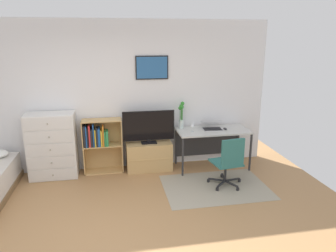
{
  "coord_description": "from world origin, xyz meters",
  "views": [
    {
      "loc": [
        0.12,
        -3.32,
        2.39
      ],
      "look_at": [
        1.02,
        1.5,
        1.01
      ],
      "focal_mm": 33.94,
      "sensor_mm": 36.0,
      "label": 1
    }
  ],
  "objects": [
    {
      "name": "wall_back_with_posters",
      "position": [
        0.01,
        2.43,
        1.35
      ],
      "size": [
        6.12,
        0.09,
        2.7
      ],
      "color": "white",
      "rests_on": "ground_plane"
    },
    {
      "name": "tv_stand",
      "position": [
        0.78,
        2.17,
        0.26
      ],
      "size": [
        0.83,
        0.41,
        0.52
      ],
      "color": "tan",
      "rests_on": "ground_plane"
    },
    {
      "name": "bookshelf",
      "position": [
        -0.1,
        2.22,
        0.59
      ],
      "size": [
        0.7,
        0.3,
        0.99
      ],
      "color": "tan",
      "rests_on": "ground_plane"
    },
    {
      "name": "desk",
      "position": [
        1.96,
        2.13,
        0.61
      ],
      "size": [
        1.33,
        0.64,
        0.74
      ],
      "color": "silver",
      "rests_on": "ground_plane"
    },
    {
      "name": "dresser",
      "position": [
        -0.9,
        2.15,
        0.57
      ],
      "size": [
        0.81,
        0.46,
        1.15
      ],
      "color": "silver",
      "rests_on": "ground_plane"
    },
    {
      "name": "laptop",
      "position": [
        1.96,
        2.14,
        0.8
      ],
      "size": [
        0.39,
        0.41,
        0.16
      ],
      "rotation": [
        0.0,
        0.0,
        -0.08
      ],
      "color": "#B7B7BC",
      "rests_on": "desk"
    },
    {
      "name": "ground_plane",
      "position": [
        0.0,
        0.0,
        0.0
      ],
      "size": [
        7.2,
        7.2,
        0.0
      ],
      "primitive_type": "plane",
      "color": "#A87A4C"
    },
    {
      "name": "computer_mouse",
      "position": [
        2.19,
        2.02,
        0.76
      ],
      "size": [
        0.06,
        0.1,
        0.03
      ],
      "primitive_type": "ellipsoid",
      "color": "#262628",
      "rests_on": "desk"
    },
    {
      "name": "bamboo_vase",
      "position": [
        1.41,
        2.27,
        1.01
      ],
      "size": [
        0.11,
        0.11,
        0.51
      ],
      "color": "silver",
      "rests_on": "desk"
    },
    {
      "name": "wine_glass",
      "position": [
        1.56,
        2.0,
        0.87
      ],
      "size": [
        0.07,
        0.07,
        0.18
      ],
      "color": "silver",
      "rests_on": "desk"
    },
    {
      "name": "office_chair",
      "position": [
        1.97,
        1.21,
        0.46
      ],
      "size": [
        0.58,
        0.58,
        0.86
      ],
      "rotation": [
        0.0,
        0.0,
        0.15
      ],
      "color": "#232326",
      "rests_on": "ground_plane"
    },
    {
      "name": "area_rug",
      "position": [
        1.76,
        1.23,
        0.0
      ],
      "size": [
        1.7,
        1.2,
        0.01
      ],
      "primitive_type": "cube",
      "color": "#9E937F",
      "rests_on": "ground_plane"
    },
    {
      "name": "television",
      "position": [
        0.78,
        2.15,
        0.83
      ],
      "size": [
        0.94,
        0.16,
        0.6
      ],
      "color": "black",
      "rests_on": "tv_stand"
    }
  ]
}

